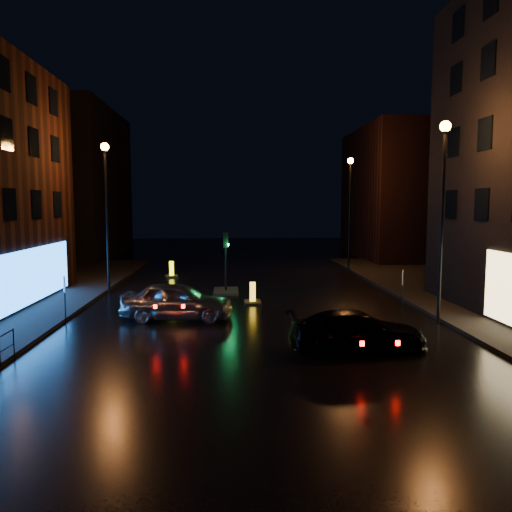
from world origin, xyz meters
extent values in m
plane|color=black|center=(0.00, 0.00, 0.00)|extent=(120.00, 120.00, 0.00)
cube|color=black|center=(-16.00, 35.00, 7.00)|extent=(8.00, 16.00, 14.00)
cube|color=black|center=(15.00, 32.00, 6.00)|extent=(8.00, 14.00, 12.00)
cylinder|color=black|center=(-7.80, 14.00, 4.00)|extent=(0.14, 0.14, 8.00)
cylinder|color=black|center=(-7.80, 14.00, 8.00)|extent=(0.20, 0.20, 0.25)
sphere|color=orange|center=(-7.80, 14.00, 8.15)|extent=(0.44, 0.44, 0.44)
cylinder|color=black|center=(7.80, 6.00, 4.00)|extent=(0.14, 0.14, 8.00)
cylinder|color=black|center=(7.80, 6.00, 8.00)|extent=(0.20, 0.20, 0.25)
sphere|color=orange|center=(7.80, 6.00, 8.15)|extent=(0.44, 0.44, 0.44)
cylinder|color=black|center=(7.80, 22.00, 4.00)|extent=(0.14, 0.14, 8.00)
cylinder|color=black|center=(7.80, 22.00, 8.00)|extent=(0.20, 0.20, 0.25)
sphere|color=orange|center=(7.80, 22.00, 8.15)|extent=(0.44, 0.44, 0.44)
cube|color=black|center=(-1.20, 14.00, 0.06)|extent=(1.40, 2.40, 0.12)
cylinder|color=black|center=(-1.20, 14.00, 1.40)|extent=(0.12, 0.12, 2.80)
cube|color=black|center=(-1.20, 14.00, 3.00)|extent=(0.28, 0.22, 0.90)
cylinder|color=#0CFF59|center=(-1.06, 14.00, 2.72)|extent=(0.05, 0.18, 0.18)
cylinder|color=black|center=(-8.00, 2.00, 0.50)|extent=(0.04, 0.04, 1.00)
imported|color=#9A9DA1|center=(-3.27, 7.33, 0.82)|extent=(4.94, 2.34, 1.63)
imported|color=black|center=(3.39, 2.26, 0.69)|extent=(4.89, 2.37, 1.37)
cube|color=black|center=(0.18, 10.74, 0.05)|extent=(0.84, 1.24, 0.10)
cube|color=#F1AD18|center=(0.18, 10.74, 0.56)|extent=(0.29, 0.19, 1.02)
cube|color=black|center=(0.18, 10.74, 0.56)|extent=(0.31, 0.03, 0.61)
cube|color=black|center=(-5.01, 20.24, 0.05)|extent=(1.08, 1.40, 0.10)
cube|color=#FCFF19|center=(-5.01, 20.24, 0.57)|extent=(0.32, 0.24, 1.04)
cube|color=black|center=(-5.01, 20.24, 0.57)|extent=(0.31, 0.09, 0.62)
cylinder|color=black|center=(-7.90, 6.81, 0.97)|extent=(0.05, 0.05, 1.94)
cube|color=silver|center=(-7.90, 6.81, 1.67)|extent=(0.23, 0.46, 0.66)
cylinder|color=#B20C0C|center=(-7.88, 6.82, 1.67)|extent=(0.17, 0.36, 0.39)
cylinder|color=black|center=(6.93, 7.99, 0.97)|extent=(0.05, 0.05, 1.94)
cube|color=silver|center=(6.93, 7.99, 1.67)|extent=(0.21, 0.47, 0.66)
cylinder|color=#B20C0C|center=(6.91, 8.00, 1.67)|extent=(0.15, 0.37, 0.39)
camera|label=1|loc=(-0.96, -14.21, 4.99)|focal=35.00mm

